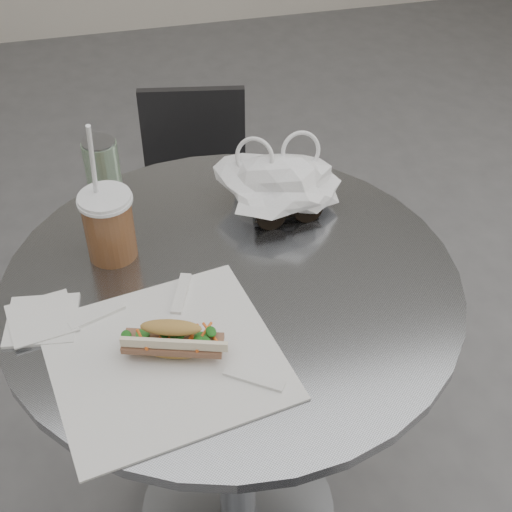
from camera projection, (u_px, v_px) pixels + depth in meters
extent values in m
cylinder|color=slate|center=(238.00, 510.00, 1.65)|extent=(0.44, 0.44, 0.03)
cylinder|color=slate|center=(235.00, 416.00, 1.41)|extent=(0.08, 0.08, 0.71)
cylinder|color=slate|center=(231.00, 284.00, 1.18)|extent=(0.76, 0.76, 0.02)
cylinder|color=#292A2C|center=(203.00, 315.00, 2.13)|extent=(0.32, 0.32, 0.02)
cylinder|color=#292A2C|center=(200.00, 266.00, 2.00)|extent=(0.06, 0.06, 0.42)
cylinder|color=#292A2C|center=(196.00, 206.00, 1.87)|extent=(0.35, 0.35, 0.02)
cube|color=#292A2C|center=(193.00, 130.00, 1.91)|extent=(0.28, 0.07, 0.24)
cube|color=white|center=(165.00, 358.00, 1.04)|extent=(0.37, 0.36, 0.00)
ellipsoid|color=#C08A48|center=(174.00, 350.00, 1.04)|extent=(0.19, 0.11, 0.02)
cube|color=brown|center=(173.00, 343.00, 1.03)|extent=(0.15, 0.08, 0.01)
ellipsoid|color=#C08A48|center=(171.00, 330.00, 1.02)|extent=(0.19, 0.12, 0.03)
cylinder|color=brown|center=(110.00, 228.00, 1.19)|extent=(0.08, 0.08, 0.11)
cylinder|color=white|center=(104.00, 199.00, 1.15)|extent=(0.09, 0.09, 0.01)
cylinder|color=white|center=(94.00, 175.00, 1.12)|extent=(0.02, 0.06, 0.21)
cylinder|color=black|center=(271.00, 216.00, 1.26)|extent=(0.06, 0.02, 0.06)
cylinder|color=black|center=(308.00, 208.00, 1.28)|extent=(0.06, 0.02, 0.06)
cube|color=black|center=(290.00, 215.00, 1.27)|extent=(0.02, 0.01, 0.01)
cube|color=white|center=(42.00, 320.00, 1.10)|extent=(0.12, 0.12, 0.01)
cube|color=white|center=(41.00, 318.00, 1.10)|extent=(0.11, 0.11, 0.00)
cylinder|color=#538D52|center=(103.00, 171.00, 1.31)|extent=(0.06, 0.06, 0.12)
cylinder|color=slate|center=(98.00, 142.00, 1.27)|extent=(0.06, 0.06, 0.00)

